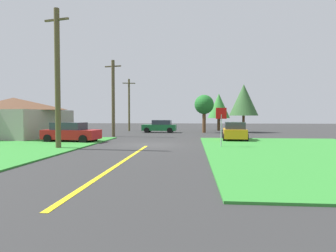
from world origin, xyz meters
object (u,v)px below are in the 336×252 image
oak_tree_left (204,105)px  stop_sign (221,120)px  utility_pole_near (57,78)px  pine_tree_center (219,106)px  utility_pole_mid (113,98)px  barn (14,118)px  utility_pole_far (129,104)px  parked_car_near_building (71,132)px  oak_tree_right (244,100)px  car_approaching_junction (160,126)px  car_on_crossroad (235,131)px

oak_tree_left → stop_sign: bearing=-88.5°
utility_pole_near → pine_tree_center: 27.54m
oak_tree_left → pine_tree_center: (2.39, 5.78, 0.07)m
stop_sign → utility_pole_mid: utility_pole_mid is taller
barn → utility_pole_far: bearing=57.2°
utility_pole_near → pine_tree_center: (12.66, 24.43, -1.03)m
parked_car_near_building → pine_tree_center: (13.89, 19.76, 2.81)m
parked_car_near_building → oak_tree_right: 22.81m
oak_tree_left → pine_tree_center: size_ratio=0.89×
car_approaching_junction → pine_tree_center: 10.40m
utility_pole_far → barn: size_ratio=0.74×
barn → utility_pole_near: bearing=-44.4°
utility_pole_far → parked_car_near_building: bearing=-93.3°
utility_pole_far → pine_tree_center: utility_pole_far is taller
car_on_crossroad → car_approaching_junction: bearing=40.2°
pine_tree_center → barn: pine_tree_center is taller
car_approaching_junction → oak_tree_left: 6.32m
utility_pole_near → utility_pole_mid: bearing=87.0°
utility_pole_near → barn: bearing=135.6°
utility_pole_near → utility_pole_mid: utility_pole_near is taller
car_approaching_junction → utility_pole_mid: (-4.01, -7.57, 3.25)m
utility_pole_mid → barn: utility_pole_mid is taller
parked_car_near_building → utility_pole_mid: 7.29m
stop_sign → utility_pole_near: utility_pole_near is taller
oak_tree_left → oak_tree_right: oak_tree_right is taller
utility_pole_far → oak_tree_right: 15.82m
oak_tree_left → pine_tree_center: 6.25m
pine_tree_center → car_on_crossroad: bearing=-90.6°
car_approaching_junction → oak_tree_left: bearing=-175.5°
oak_tree_left → oak_tree_right: bearing=13.0°
oak_tree_left → pine_tree_center: pine_tree_center is taller
pine_tree_center → barn: size_ratio=0.54×
car_on_crossroad → utility_pole_far: (-12.72, 14.53, 3.04)m
car_approaching_junction → oak_tree_left: (5.69, 0.14, 2.74)m
car_on_crossroad → oak_tree_left: size_ratio=0.84×
car_approaching_junction → oak_tree_left: size_ratio=0.91×
utility_pole_mid → pine_tree_center: bearing=48.1°
stop_sign → utility_pole_mid: size_ratio=0.34×
car_approaching_junction → utility_pole_mid: size_ratio=0.56×
parked_car_near_building → pine_tree_center: size_ratio=0.86×
oak_tree_left → parked_car_near_building: bearing=-129.4°
utility_pole_mid → utility_pole_far: size_ratio=1.07×
car_on_crossroad → utility_pole_mid: 12.85m
oak_tree_left → barn: oak_tree_left is taller
utility_pole_mid → utility_pole_far: bearing=94.3°
parked_car_near_building → utility_pole_far: bearing=92.7°
car_on_crossroad → parked_car_near_building: 13.97m
car_approaching_junction → barn: 16.70m
oak_tree_right → barn: oak_tree_right is taller
parked_car_near_building → pine_tree_center: 24.32m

